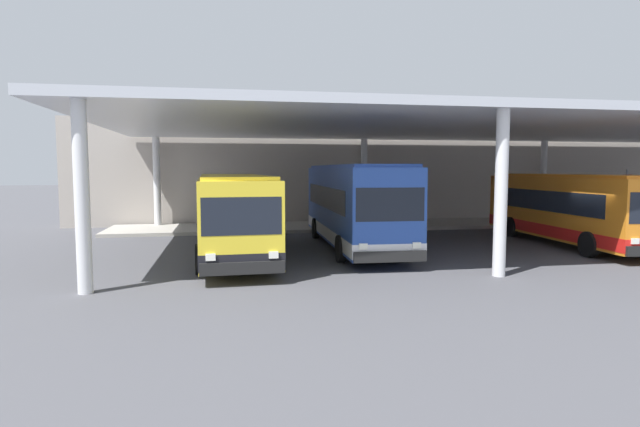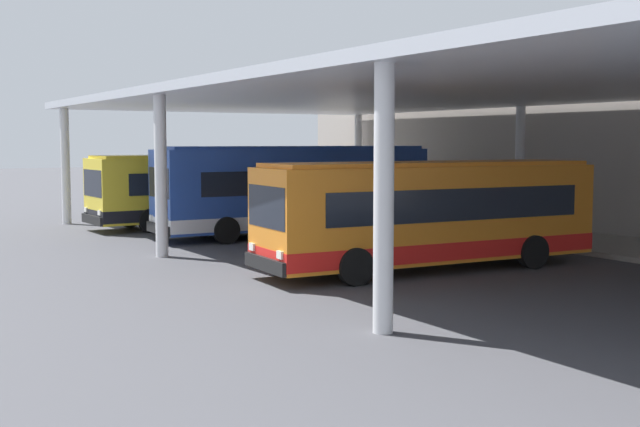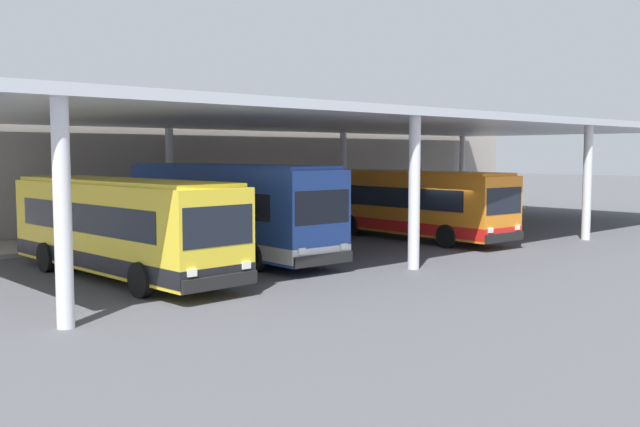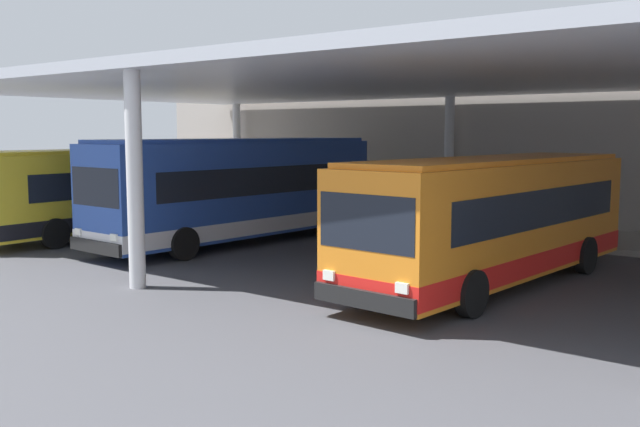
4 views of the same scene
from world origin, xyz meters
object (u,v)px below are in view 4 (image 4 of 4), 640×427
(bus_second_bay, at_px, (240,189))
(bench_waiting, at_px, (389,207))
(bus_middle_bay, at_px, (494,219))
(bus_nearest_bay, at_px, (111,190))
(trash_bin, at_px, (449,211))

(bus_second_bay, distance_m, bench_waiting, 7.79)
(bus_second_bay, height_order, bench_waiting, bus_second_bay)
(bus_second_bay, relative_size, bus_middle_bay, 1.07)
(bus_middle_bay, bearing_deg, bus_nearest_bay, -178.07)
(bus_nearest_bay, distance_m, bench_waiting, 11.17)
(bus_nearest_bay, xyz_separation_m, bus_second_bay, (5.20, 1.49, 0.19))
(bench_waiting, distance_m, trash_bin, 2.73)
(bench_waiting, bearing_deg, trash_bin, 1.05)
(bus_nearest_bay, xyz_separation_m, bus_middle_bay, (14.93, 0.50, 0.00))
(bus_middle_bay, bearing_deg, bench_waiting, 134.77)
(bus_nearest_bay, distance_m, bus_middle_bay, 14.94)
(bus_second_bay, relative_size, bench_waiting, 6.34)
(bus_nearest_bay, bearing_deg, bus_middle_bay, 1.93)
(bus_second_bay, distance_m, bus_middle_bay, 9.79)
(bus_second_bay, bearing_deg, bus_nearest_bay, -164.00)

